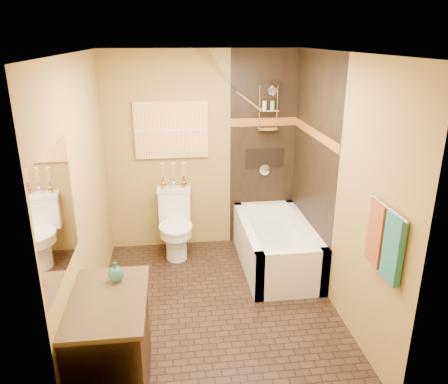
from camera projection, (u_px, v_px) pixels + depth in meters
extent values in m
plane|color=black|center=(217.00, 306.00, 4.52)|extent=(3.00, 3.00, 0.00)
cube|color=olive|center=(84.00, 198.00, 3.95)|extent=(0.02, 3.00, 2.50)
cube|color=olive|center=(338.00, 187.00, 4.24)|extent=(0.02, 3.00, 2.50)
cube|color=olive|center=(203.00, 152.00, 5.50)|extent=(2.40, 0.02, 2.50)
cube|color=olive|center=(243.00, 273.00, 2.70)|extent=(2.40, 0.02, 2.50)
plane|color=silver|center=(215.00, 53.00, 3.67)|extent=(3.00, 3.00, 0.00)
cube|color=black|center=(263.00, 151.00, 5.58)|extent=(0.85, 0.01, 2.50)
cube|color=black|center=(313.00, 165.00, 4.94)|extent=(0.01, 1.50, 2.50)
cube|color=brown|center=(264.00, 122.00, 5.45)|extent=(0.85, 0.01, 0.10)
cube|color=brown|center=(314.00, 133.00, 4.82)|extent=(0.01, 1.50, 0.10)
cube|color=black|center=(265.00, 158.00, 5.61)|extent=(0.50, 0.01, 0.25)
cylinder|color=silver|center=(270.00, 85.00, 5.17)|extent=(0.02, 0.26, 0.02)
cylinder|color=silver|center=(272.00, 91.00, 5.05)|extent=(0.11, 0.11, 0.09)
cylinder|color=silver|center=(265.00, 170.00, 5.65)|extent=(0.14, 0.02, 0.14)
cylinder|color=silver|center=(245.00, 98.00, 4.59)|extent=(0.03, 1.55, 0.03)
cylinder|color=silver|center=(388.00, 207.00, 3.19)|extent=(0.02, 0.55, 0.02)
cube|color=#1D635A|center=(393.00, 249.00, 3.16)|extent=(0.05, 0.22, 0.52)
cube|color=maroon|center=(377.00, 233.00, 3.40)|extent=(0.05, 0.22, 0.52)
cube|color=orange|center=(171.00, 130.00, 5.33)|extent=(0.90, 0.04, 0.70)
cube|color=white|center=(57.00, 214.00, 2.93)|extent=(0.01, 1.00, 0.90)
cube|color=white|center=(292.00, 275.00, 4.57)|extent=(0.80, 0.10, 0.55)
cube|color=white|center=(263.00, 222.00, 5.88)|extent=(0.80, 0.10, 0.55)
cube|color=white|center=(247.00, 246.00, 5.18)|extent=(0.10, 1.50, 0.55)
cube|color=white|center=(304.00, 243.00, 5.27)|extent=(0.10, 1.50, 0.55)
cube|color=white|center=(275.00, 252.00, 5.26)|extent=(0.64, 1.34, 0.35)
cube|color=white|center=(175.00, 206.00, 5.57)|extent=(0.41, 0.21, 0.40)
cube|color=white|center=(174.00, 189.00, 5.50)|extent=(0.43, 0.23, 0.04)
cylinder|color=white|center=(176.00, 244.00, 5.41)|extent=(0.25, 0.25, 0.40)
cylinder|color=white|center=(176.00, 231.00, 5.35)|extent=(0.39, 0.39, 0.10)
cylinder|color=white|center=(176.00, 227.00, 5.33)|extent=(0.41, 0.41, 0.03)
cube|color=black|center=(111.00, 347.00, 3.34)|extent=(0.54, 0.88, 0.78)
cube|color=black|center=(108.00, 301.00, 3.20)|extent=(0.57, 0.93, 0.04)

